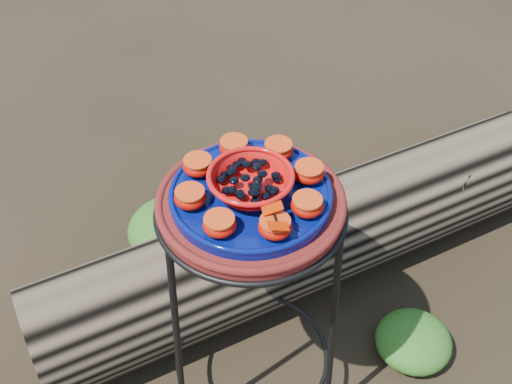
{
  "coord_description": "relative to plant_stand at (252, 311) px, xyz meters",
  "views": [
    {
      "loc": [
        -0.08,
        -0.93,
        1.64
      ],
      "look_at": [
        0.01,
        0.0,
        0.75
      ],
      "focal_mm": 45.0,
      "sensor_mm": 36.0,
      "label": 1
    }
  ],
  "objects": [
    {
      "name": "orange_half_1",
      "position": [
        0.1,
        -0.07,
        0.42
      ],
      "size": [
        0.06,
        0.06,
        0.04
      ],
      "primitive_type": "ellipsoid",
      "color": "#A60600",
      "rests_on": "cobalt_plate"
    },
    {
      "name": "orange_half_4",
      "position": [
        -0.02,
        0.12,
        0.42
      ],
      "size": [
        0.06,
        0.06,
        0.04
      ],
      "primitive_type": "ellipsoid",
      "color": "#A60600",
      "rests_on": "cobalt_plate"
    },
    {
      "name": "foliage_right",
      "position": [
        0.48,
        0.06,
        -0.29
      ],
      "size": [
        0.22,
        0.22,
        0.11
      ],
      "primitive_type": "ellipsoid",
      "color": "#1D5816",
      "rests_on": "ground"
    },
    {
      "name": "orange_half_3",
      "position": [
        0.07,
        0.1,
        0.42
      ],
      "size": [
        0.06,
        0.06,
        0.04
      ],
      "primitive_type": "ellipsoid",
      "color": "#A60600",
      "rests_on": "cobalt_plate"
    },
    {
      "name": "orange_half_7",
      "position": [
        -0.07,
        -0.1,
        0.42
      ],
      "size": [
        0.06,
        0.06,
        0.04
      ],
      "primitive_type": "ellipsoid",
      "color": "#A60600",
      "rests_on": "cobalt_plate"
    },
    {
      "name": "glass_gems",
      "position": [
        0.0,
        0.0,
        0.46
      ],
      "size": [
        0.13,
        0.13,
        0.02
      ],
      "primitive_type": null,
      "color": "black",
      "rests_on": "red_bowl"
    },
    {
      "name": "red_bowl",
      "position": [
        0.0,
        0.0,
        0.43
      ],
      "size": [
        0.16,
        0.16,
        0.05
      ],
      "primitive_type": null,
      "color": "red",
      "rests_on": "cobalt_plate"
    },
    {
      "name": "ground",
      "position": [
        0.0,
        0.0,
        -0.35
      ],
      "size": [
        60.0,
        60.0,
        0.0
      ],
      "primitive_type": "plane",
      "color": "black"
    },
    {
      "name": "orange_half_5",
      "position": [
        -0.1,
        0.07,
        0.42
      ],
      "size": [
        0.06,
        0.06,
        0.04
      ],
      "primitive_type": "ellipsoid",
      "color": "#A60600",
      "rests_on": "cobalt_plate"
    },
    {
      "name": "foliage_left",
      "position": [
        -0.45,
        0.22,
        -0.29
      ],
      "size": [
        0.26,
        0.26,
        0.13
      ],
      "primitive_type": "ellipsoid",
      "color": "#1D5816",
      "rests_on": "ground"
    },
    {
      "name": "plant_stand",
      "position": [
        0.0,
        0.0,
        0.0
      ],
      "size": [
        0.44,
        0.44,
        0.7
      ],
      "primitive_type": null,
      "color": "black",
      "rests_on": "ground"
    },
    {
      "name": "orange_half_6",
      "position": [
        -0.12,
        -0.02,
        0.42
      ],
      "size": [
        0.06,
        0.06,
        0.04
      ],
      "primitive_type": "ellipsoid",
      "color": "#A60600",
      "rests_on": "cobalt_plate"
    },
    {
      "name": "foliage_back",
      "position": [
        -0.22,
        0.56,
        -0.27
      ],
      "size": [
        0.3,
        0.3,
        0.15
      ],
      "primitive_type": "ellipsoid",
      "color": "#1D5816",
      "rests_on": "ground"
    },
    {
      "name": "terracotta_saucer",
      "position": [
        0.0,
        0.0,
        0.37
      ],
      "size": [
        0.38,
        0.38,
        0.03
      ],
      "primitive_type": "cylinder",
      "color": "#551310",
      "rests_on": "plant_stand"
    },
    {
      "name": "driftwood_log",
      "position": [
        0.22,
        0.39,
        -0.19
      ],
      "size": [
        1.77,
        1.06,
        0.32
      ],
      "primitive_type": null,
      "rotation": [
        0.0,
        0.0,
        0.38
      ],
      "color": "black",
      "rests_on": "ground"
    },
    {
      "name": "orange_half_2",
      "position": [
        0.12,
        0.02,
        0.42
      ],
      "size": [
        0.06,
        0.06,
        0.04
      ],
      "primitive_type": "ellipsoid",
      "color": "#A60600",
      "rests_on": "cobalt_plate"
    },
    {
      "name": "cobalt_plate",
      "position": [
        0.0,
        0.0,
        0.39
      ],
      "size": [
        0.33,
        0.33,
        0.02
      ],
      "primitive_type": "cylinder",
      "color": "#000944",
      "rests_on": "terracotta_saucer"
    },
    {
      "name": "butterfly",
      "position": [
        0.03,
        -0.12,
        0.45
      ],
      "size": [
        0.09,
        0.06,
        0.01
      ],
      "primitive_type": null,
      "rotation": [
        0.0,
        0.0,
        0.11
      ],
      "color": "#C32600",
      "rests_on": "orange_half_0"
    },
    {
      "name": "orange_half_0",
      "position": [
        0.03,
        -0.12,
        0.42
      ],
      "size": [
        0.06,
        0.06,
        0.04
      ],
      "primitive_type": "ellipsoid",
      "color": "#A60600",
      "rests_on": "cobalt_plate"
    }
  ]
}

